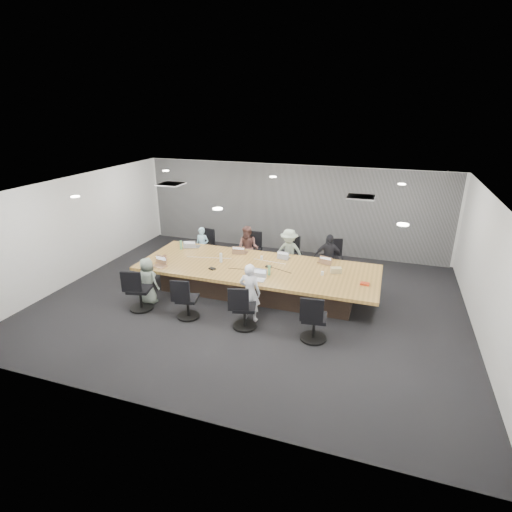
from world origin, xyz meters
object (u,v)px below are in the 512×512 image
(person_1, at_px, (248,249))
(laptop_6, at_px, (258,280))
(person_0, at_px, (202,246))
(chair_3, at_px, (330,261))
(laptop_2, at_px, (284,257))
(mug_brown, at_px, (165,257))
(person_3, at_px, (328,258))
(canvas_bag, at_px, (336,270))
(chair_0, at_px, (208,249))
(chair_5, at_px, (188,302))
(laptop_1, at_px, (241,252))
(person_2, at_px, (289,253))
(chair_6, at_px, (245,310))
(chair_4, at_px, (140,292))
(bottle_green_left, at_px, (181,245))
(chair_1, at_px, (252,253))
(chair_7, at_px, (314,321))
(bottle_green_right, at_px, (269,270))
(laptop_4, at_px, (159,266))
(person_4, at_px, (148,281))
(conference_table, at_px, (257,278))
(laptop_0, at_px, (194,247))
(chair_2, at_px, (292,258))
(bottle_clear, at_px, (221,258))
(person_6, at_px, (250,292))
(snack_packet, at_px, (365,284))
(stapler, at_px, (258,271))
(laptop_3, at_px, (325,262))

(person_1, relative_size, laptop_6, 4.08)
(person_0, bearing_deg, chair_3, 3.55)
(laptop_2, height_order, mug_brown, mug_brown)
(person_3, bearing_deg, canvas_bag, -82.75)
(chair_0, relative_size, chair_5, 0.92)
(laptop_1, relative_size, person_2, 0.26)
(chair_6, bearing_deg, chair_4, 165.52)
(person_0, xyz_separation_m, bottle_green_left, (-0.24, -0.84, 0.29))
(canvas_bag, bearing_deg, chair_1, 150.59)
(chair_5, relative_size, chair_7, 0.92)
(chair_3, height_order, bottle_green_right, bottle_green_right)
(person_0, xyz_separation_m, laptop_4, (-0.14, -2.15, 0.17))
(chair_3, relative_size, person_4, 0.75)
(chair_7, xyz_separation_m, person_1, (-2.52, 3.05, 0.23))
(person_2, xyz_separation_m, bottle_green_right, (-0.04, -1.79, 0.18))
(conference_table, distance_m, person_3, 2.09)
(laptop_0, relative_size, person_4, 0.30)
(chair_2, bearing_deg, bottle_clear, 59.00)
(chair_1, relative_size, person_2, 0.61)
(laptop_6, height_order, bottle_clear, bottle_clear)
(chair_0, bearing_deg, bottle_clear, 134.63)
(laptop_4, distance_m, person_6, 2.66)
(chair_3, xyz_separation_m, person_0, (-3.76, -0.35, 0.14))
(person_1, bearing_deg, person_3, 1.80)
(laptop_0, bearing_deg, chair_0, -104.13)
(laptop_2, relative_size, laptop_6, 0.98)
(bottle_clear, relative_size, snack_packet, 1.23)
(conference_table, bearing_deg, stapler, -69.88)
(chair_6, xyz_separation_m, bottle_green_right, (0.16, 1.26, 0.45))
(chair_2, height_order, laptop_1, chair_2)
(bottle_green_left, bearing_deg, chair_4, -87.56)
(conference_table, distance_m, stapler, 0.53)
(bottle_green_right, relative_size, snack_packet, 1.21)
(person_4, bearing_deg, laptop_2, -132.70)
(canvas_bag, bearing_deg, bottle_clear, -175.26)
(chair_4, height_order, chair_6, chair_4)
(bottle_green_right, bearing_deg, laptop_1, 133.45)
(canvas_bag, bearing_deg, laptop_2, 157.58)
(chair_5, relative_size, chair_6, 0.96)
(chair_7, distance_m, mug_brown, 4.50)
(bottle_green_right, bearing_deg, person_0, 145.81)
(chair_2, bearing_deg, laptop_1, 45.48)
(chair_6, xyz_separation_m, mug_brown, (-2.75, 1.41, 0.38))
(conference_table, xyz_separation_m, mug_brown, (-2.47, -0.29, 0.39))
(chair_5, bearing_deg, chair_6, -11.87)
(laptop_4, relative_size, laptop_6, 1.08)
(chair_6, distance_m, mug_brown, 3.12)
(person_2, bearing_deg, conference_table, -106.76)
(person_6, bearing_deg, laptop_3, -117.87)
(chair_0, bearing_deg, laptop_2, 171.04)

